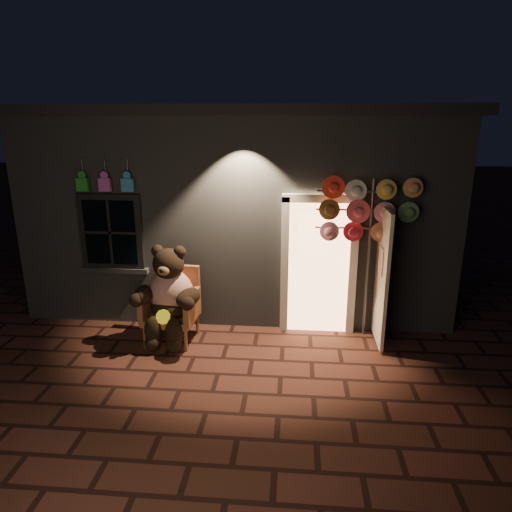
# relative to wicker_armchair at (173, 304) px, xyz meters

# --- Properties ---
(ground) EXTENTS (60.00, 60.00, 0.00)m
(ground) POSITION_rel_wicker_armchair_xyz_m (0.84, -0.98, -0.56)
(ground) COLOR #552A20
(ground) RESTS_ON ground
(shop_building) EXTENTS (7.30, 5.95, 3.51)m
(shop_building) POSITION_rel_wicker_armchair_xyz_m (0.85, 3.00, 1.18)
(shop_building) COLOR slate
(shop_building) RESTS_ON ground
(wicker_armchair) EXTENTS (0.82, 0.75, 1.12)m
(wicker_armchair) POSITION_rel_wicker_armchair_xyz_m (0.00, 0.00, 0.00)
(wicker_armchair) COLOR #A76540
(wicker_armchair) RESTS_ON ground
(teddy_bear) EXTENTS (1.07, 0.87, 1.48)m
(teddy_bear) POSITION_rel_wicker_armchair_xyz_m (-0.01, -0.14, 0.20)
(teddy_bear) COLOR #B33113
(teddy_bear) RESTS_ON ground
(hat_rack) EXTENTS (1.46, 0.22, 2.45)m
(hat_rack) POSITION_rel_wicker_armchair_xyz_m (2.83, 0.29, 1.42)
(hat_rack) COLOR #59595E
(hat_rack) RESTS_ON ground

